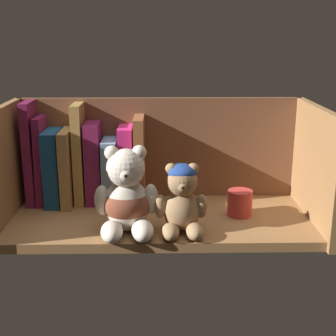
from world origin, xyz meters
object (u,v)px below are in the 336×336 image
object	(u,v)px
book_2	(55,166)
book_3	(69,165)
book_8	(139,159)
book_1	(42,159)
book_6	(111,170)
book_7	(126,164)
book_4	(80,153)
book_5	(94,162)
teddy_bear_smaller	(182,200)
pillar_candle	(240,203)
teddy_bear_larger	(126,199)
book_0	(32,152)

from	to	relation	value
book_2	book_3	world-z (taller)	book_3
book_3	book_8	distance (cm)	16.62
book_1	book_6	size ratio (longest dim) A/B	1.35
book_7	book_4	bearing A→B (deg)	180.00
book_2	book_5	world-z (taller)	book_5
book_2	book_7	xyz separation A→B (cm)	(16.67, 0.00, 0.35)
book_4	teddy_bear_smaller	world-z (taller)	book_4
book_3	book_4	world-z (taller)	book_4
book_3	pillar_candle	distance (cm)	40.51
book_1	book_6	world-z (taller)	book_1
teddy_bear_larger	pillar_candle	bearing A→B (deg)	18.83
teddy_bear_smaller	book_3	bearing A→B (deg)	143.79
book_6	book_4	bearing A→B (deg)	180.00
teddy_bear_larger	book_0	bearing A→B (deg)	141.67
book_4	book_6	distance (cm)	8.16
book_4	teddy_bear_smaller	distance (cm)	30.09
teddy_bear_smaller	teddy_bear_larger	bearing A→B (deg)	177.01
book_1	book_2	size ratio (longest dim) A/B	1.18
book_7	teddy_bear_larger	xyz separation A→B (cm)	(1.18, -18.19, -2.11)
book_7	teddy_bear_smaller	distance (cm)	22.52
teddy_bear_smaller	pillar_candle	world-z (taller)	teddy_bear_smaller
teddy_bear_larger	book_5	bearing A→B (deg)	115.63
book_5	book_4	bearing A→B (deg)	180.00
teddy_bear_larger	book_7	bearing A→B (deg)	93.71
book_1	teddy_bear_smaller	bearing A→B (deg)	-30.52
book_5	book_6	xyz separation A→B (cm)	(3.83, 0.00, -1.93)
book_1	book_7	world-z (taller)	book_1
book_0	book_4	xyz separation A→B (cm)	(11.05, 0.00, -0.30)
book_4	pillar_candle	xyz separation A→B (cm)	(36.19, -9.93, -8.84)
book_2	book_6	bearing A→B (deg)	0.00
book_0	book_1	bearing A→B (deg)	0.00
book_0	pillar_candle	bearing A→B (deg)	-11.87
book_2	book_4	world-z (taller)	book_4
teddy_bear_smaller	book_5	bearing A→B (deg)	136.49
book_1	book_4	distance (cm)	8.94
book_6	book_8	world-z (taller)	book_8
book_5	book_7	xyz separation A→B (cm)	(7.55, 0.00, -0.45)
book_3	book_6	size ratio (longest dim) A/B	1.16
book_4	book_7	xyz separation A→B (cm)	(10.78, 0.00, -2.59)
book_3	book_4	distance (cm)	3.88
book_0	book_4	size ratio (longest dim) A/B	1.03
book_5	book_7	bearing A→B (deg)	0.00
book_0	book_5	distance (cm)	14.49
book_6	book_8	xyz separation A→B (cm)	(6.86, 0.00, 2.65)
book_0	book_6	bearing A→B (deg)	0.00
book_7	book_1	bearing A→B (deg)	180.00
book_0	pillar_candle	size ratio (longest dim) A/B	4.22
book_5	teddy_bear_smaller	xyz separation A→B (cm)	(19.77, -18.77, -2.76)
book_2	book_6	xyz separation A→B (cm)	(12.96, 0.00, -1.13)
book_4	book_7	size ratio (longest dim) A/B	1.29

